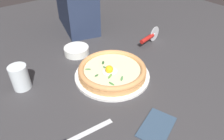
{
  "coord_description": "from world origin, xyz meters",
  "views": [
    {
      "loc": [
        -0.47,
        -0.57,
        0.55
      ],
      "look_at": [
        -0.04,
        0.0,
        0.03
      ],
      "focal_mm": 33.52,
      "sensor_mm": 36.0,
      "label": 1
    }
  ],
  "objects_px": {
    "pizza_cutter": "(149,37)",
    "folded_napkin": "(157,126)",
    "drinking_glass": "(20,79)",
    "side_bowl": "(77,51)",
    "pizza": "(112,70)"
  },
  "relations": [
    {
      "from": "pizza_cutter",
      "to": "folded_napkin",
      "type": "bearing_deg",
      "value": -132.99
    },
    {
      "from": "pizza_cutter",
      "to": "drinking_glass",
      "type": "distance_m",
      "value": 0.67
    },
    {
      "from": "pizza_cutter",
      "to": "folded_napkin",
      "type": "height_order",
      "value": "pizza_cutter"
    },
    {
      "from": "drinking_glass",
      "to": "folded_napkin",
      "type": "relative_size",
      "value": 0.73
    },
    {
      "from": "drinking_glass",
      "to": "side_bowl",
      "type": "bearing_deg",
      "value": 17.19
    },
    {
      "from": "side_bowl",
      "to": "folded_napkin",
      "type": "bearing_deg",
      "value": -92.35
    },
    {
      "from": "pizza",
      "to": "folded_napkin",
      "type": "bearing_deg",
      "value": -99.44
    },
    {
      "from": "side_bowl",
      "to": "pizza_cutter",
      "type": "bearing_deg",
      "value": -22.5
    },
    {
      "from": "side_bowl",
      "to": "folded_napkin",
      "type": "relative_size",
      "value": 0.88
    },
    {
      "from": "folded_napkin",
      "to": "pizza_cutter",
      "type": "bearing_deg",
      "value": 47.01
    },
    {
      "from": "side_bowl",
      "to": "pizza_cutter",
      "type": "relative_size",
      "value": 0.74
    },
    {
      "from": "side_bowl",
      "to": "pizza",
      "type": "bearing_deg",
      "value": -83.73
    },
    {
      "from": "pizza",
      "to": "pizza_cutter",
      "type": "bearing_deg",
      "value": 17.51
    },
    {
      "from": "side_bowl",
      "to": "pizza_cutter",
      "type": "distance_m",
      "value": 0.39
    },
    {
      "from": "pizza",
      "to": "folded_napkin",
      "type": "xyz_separation_m",
      "value": [
        -0.05,
        -0.31,
        -0.03
      ]
    }
  ]
}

